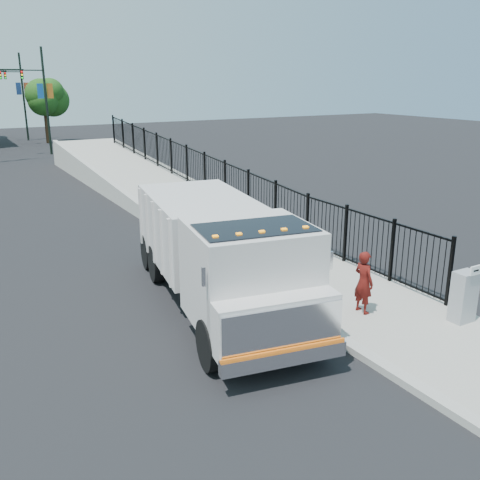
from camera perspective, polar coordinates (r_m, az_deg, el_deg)
ground at (r=13.91m, az=5.13°, el=-7.44°), size 120.00×120.00×0.00m
sidewalk at (r=13.70m, az=16.71°, el=-8.27°), size 3.55×12.00×0.12m
curb at (r=12.46m, az=10.47°, el=-10.30°), size 0.30×12.00×0.16m
ramp at (r=28.57m, az=-9.87°, el=5.07°), size 3.95×24.06×3.19m
iron_fence at (r=25.32m, az=-3.77°, el=5.87°), size 0.10×28.00×1.80m
truck at (r=13.43m, az=-2.16°, el=-1.06°), size 3.93×8.52×2.81m
worker at (r=13.51m, az=13.05°, el=-4.40°), size 0.40×0.59×1.58m
utility_cabinet at (r=13.81m, az=22.75°, el=-5.60°), size 0.55×0.40×1.25m
arrow_sign at (r=13.44m, az=23.83°, el=-2.98°), size 0.35×0.04×0.22m
debris at (r=14.66m, az=6.03°, el=-5.46°), size 0.38×0.38×0.09m
light_pole_1 at (r=44.69m, az=-20.40°, el=14.11°), size 3.78×0.22×8.00m
light_pole_3 at (r=55.88m, az=-22.44°, el=14.25°), size 3.78×0.22×8.00m
tree_1 at (r=52.98m, az=-20.18°, el=13.96°), size 2.79×2.79×5.39m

